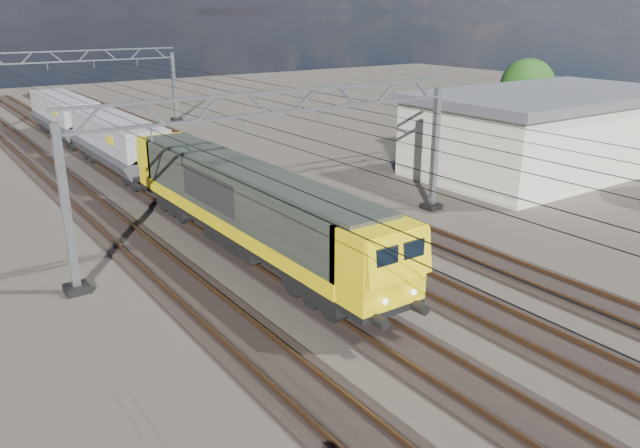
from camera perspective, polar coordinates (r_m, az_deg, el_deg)
ground at (r=26.31m, az=1.41°, el=-4.28°), size 160.00×160.00×0.00m
track_outer_west at (r=23.56m, az=-10.55°, el=-7.31°), size 2.60×140.00×0.30m
track_loco at (r=25.25m, az=-2.27°, el=-5.14°), size 2.60×140.00×0.30m
track_inner_east at (r=27.43m, az=4.80°, el=-3.19°), size 2.60×140.00×0.30m
track_outer_east at (r=29.98m, az=10.72°, el=-1.51°), size 2.60×140.00×0.30m
catenary_gantry_mid at (r=28.27m, az=-3.33°, el=5.67°), size 19.90×0.90×7.11m
catenary_gantry_far at (r=61.54m, az=-21.58°, el=11.56°), size 19.90×0.90×7.11m
overhead_wires at (r=31.35m, az=-7.30°, el=10.29°), size 12.03×140.00×0.53m
locomotive at (r=27.74m, az=-6.81°, el=1.94°), size 2.76×21.10×3.62m
hopper_wagon_lead at (r=43.78m, az=-17.96°, el=7.26°), size 3.38×13.00×3.25m
hopper_wagon_mid at (r=57.35m, az=-22.32°, el=9.33°), size 3.38×13.00×3.25m
industrial_shed at (r=45.04m, az=20.05°, el=7.99°), size 18.60×10.60×5.40m
tree_far at (r=56.03m, az=18.79°, el=11.66°), size 5.04×4.64×6.73m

